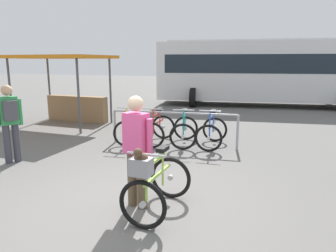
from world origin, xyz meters
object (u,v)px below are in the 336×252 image
featured_bicycle (154,182)px  market_stall (68,83)px  racked_bike_teal (184,131)px  pedestrian_with_backpack (10,119)px  person_with_featured_bike (136,147)px  bus_distant (265,69)px  racked_bike_blue (212,132)px  racked_bike_yellow (132,128)px  racked_bike_red (158,129)px

featured_bicycle → market_stall: size_ratio=0.38×
racked_bike_teal → featured_bicycle: 3.87m
racked_bike_teal → pedestrian_with_backpack: pedestrian_with_backpack is taller
pedestrian_with_backpack → market_stall: size_ratio=0.51×
person_with_featured_bike → bus_distant: 12.09m
racked_bike_blue → racked_bike_teal: bearing=-175.1°
market_stall → person_with_featured_bike: bearing=-47.4°
racked_bike_yellow → bus_distant: (3.06, 8.47, 1.37)m
racked_bike_blue → bus_distant: size_ratio=0.11×
racked_bike_yellow → racked_bike_red: 0.70m
person_with_featured_bike → pedestrian_with_backpack: (-3.33, 1.09, 0.03)m
racked_bike_teal → market_stall: bearing=160.5°
bus_distant → person_with_featured_bike: bearing=-96.6°
featured_bicycle → racked_bike_blue: bearing=88.9°
racked_bike_yellow → bus_distant: size_ratio=0.11×
featured_bicycle → person_with_featured_bike: bearing=150.7°
person_with_featured_bike → market_stall: 7.13m
featured_bicycle → person_with_featured_bike: size_ratio=0.74×
pedestrian_with_backpack → racked_bike_blue: bearing=34.7°
racked_bike_blue → person_with_featured_bike: 3.75m
pedestrian_with_backpack → market_stall: 4.43m
racked_bike_teal → racked_bike_blue: size_ratio=1.10×
featured_bicycle → bus_distant: 12.28m
person_with_featured_bike → pedestrian_with_backpack: bearing=161.9°
racked_bike_red → pedestrian_with_backpack: 3.47m
featured_bicycle → racked_bike_yellow: bearing=118.6°
racked_bike_yellow → person_with_featured_bike: 3.93m
racked_bike_teal → pedestrian_with_backpack: size_ratio=0.74×
person_with_featured_bike → market_stall: bearing=132.6°
racked_bike_red → market_stall: bearing=156.6°
racked_bike_red → featured_bicycle: bearing=-70.7°
featured_bicycle → bus_distant: bearing=85.1°
person_with_featured_bike → bus_distant: (1.38, 11.98, 0.83)m
person_with_featured_bike → market_stall: (-4.82, 5.24, 0.49)m
racked_bike_blue → pedestrian_with_backpack: 4.60m
featured_bicycle → market_stall: bearing=133.6°
racked_bike_teal → pedestrian_with_backpack: (-3.05, -2.54, 0.57)m
racked_bike_yellow → bus_distant: bus_distant is taller
racked_bike_teal → racked_bike_red: bearing=-175.1°
featured_bicycle → person_with_featured_bike: 0.58m
racked_bike_red → person_with_featured_bike: (0.98, -3.57, 0.54)m
pedestrian_with_backpack → market_stall: market_stall is taller
person_with_featured_bike → racked_bike_teal: bearing=94.4°
racked_bike_teal → racked_bike_blue: same height
racked_bike_teal → racked_bike_blue: (0.70, 0.06, 0.00)m
racked_bike_yellow → market_stall: size_ratio=0.37×
racked_bike_blue → pedestrian_with_backpack: pedestrian_with_backpack is taller
pedestrian_with_backpack → bus_distant: bearing=66.6°
racked_bike_yellow → market_stall: bearing=151.2°
racked_bike_red → racked_bike_blue: same height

